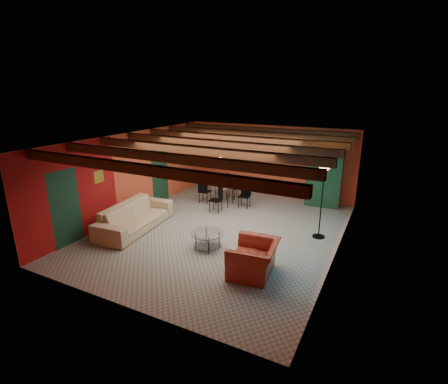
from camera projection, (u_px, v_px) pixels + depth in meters
The scene contains 11 objects.
room at pixel (223, 151), 9.27m from camera, with size 6.52×8.01×2.71m.
sofa at pixel (135, 216), 9.93m from camera, with size 2.70×1.05×0.79m, color tan.
armchair at pixel (254, 259), 7.52m from camera, with size 1.16×1.02×0.76m, color maroon.
coffee_table at pixel (208, 240), 8.78m from camera, with size 0.86×0.86×0.44m, color white, non-canonical shape.
dining_table at pixel (224, 192), 11.95m from camera, with size 1.85×1.85×0.96m, color white, non-canonical shape.
armoire at pixel (325, 178), 11.78m from camera, with size 1.13×0.55×1.98m, color maroon.
floor_lamp at pixel (322, 202), 9.18m from camera, with size 0.43×0.43×2.09m, color black, non-canonical shape.
ceiling_fan at pixel (221, 152), 9.18m from camera, with size 1.50×1.50×0.44m, color #472614, non-canonical shape.
painting at pixel (247, 151), 13.15m from camera, with size 1.05×0.03×0.65m, color black.
potted_plant at pixel (328, 144), 11.41m from camera, with size 0.41×0.35×0.45m, color #26661E.
vase at pixel (224, 176), 11.78m from camera, with size 0.18×0.18×0.19m, color orange.
Camera 1 is at (4.21, -8.06, 4.05)m, focal length 26.90 mm.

